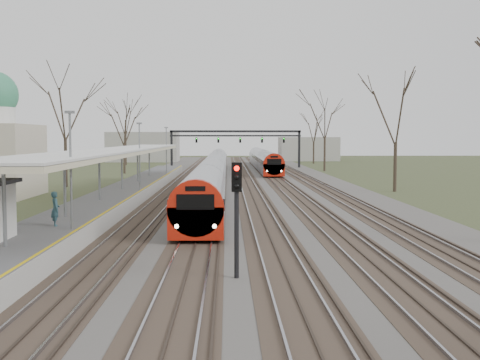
# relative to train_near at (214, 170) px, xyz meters

# --- Properties ---
(track_bed) EXTENTS (24.00, 160.00, 0.22)m
(track_bed) POSITION_rel_train_near_xyz_m (2.76, 2.32, -1.42)
(track_bed) COLOR #474442
(track_bed) RESTS_ON ground
(platform) EXTENTS (3.50, 69.00, 1.00)m
(platform) POSITION_rel_train_near_xyz_m (-6.55, -15.18, -0.98)
(platform) COLOR #9E9B93
(platform) RESTS_ON ground
(canopy) EXTENTS (4.10, 50.00, 3.11)m
(canopy) POSITION_rel_train_near_xyz_m (-6.55, -19.70, 2.45)
(canopy) COLOR slate
(canopy) RESTS_ON platform
(signal_gantry) EXTENTS (21.00, 0.59, 6.08)m
(signal_gantry) POSITION_rel_train_near_xyz_m (2.79, 32.30, 3.43)
(signal_gantry) COLOR black
(signal_gantry) RESTS_ON ground
(tree_west_far) EXTENTS (5.50, 5.50, 11.33)m
(tree_west_far) POSITION_rel_train_near_xyz_m (-14.50, -4.68, 6.54)
(tree_west_far) COLOR #2D231C
(tree_west_far) RESTS_ON ground
(tree_east_far) EXTENTS (5.00, 5.00, 10.30)m
(tree_east_far) POSITION_rel_train_near_xyz_m (16.50, -10.68, 5.81)
(tree_east_far) COLOR #2D231C
(tree_east_far) RESTS_ON ground
(train_near) EXTENTS (2.62, 75.21, 3.05)m
(train_near) POSITION_rel_train_near_xyz_m (0.00, 0.00, 0.00)
(train_near) COLOR #ABADB6
(train_near) RESTS_ON ground
(train_far) EXTENTS (2.62, 45.21, 3.05)m
(train_far) POSITION_rel_train_near_xyz_m (7.00, 29.29, 0.00)
(train_far) COLOR #ABADB6
(train_far) RESTS_ON ground
(passenger) EXTENTS (0.55, 0.66, 1.56)m
(passenger) POSITION_rel_train_near_xyz_m (-6.17, -37.67, 0.30)
(passenger) COLOR #2E4F59
(passenger) RESTS_ON platform
(signal_post) EXTENTS (0.35, 0.45, 4.10)m
(signal_post) POSITION_rel_train_near_xyz_m (1.75, -43.87, 1.25)
(signal_post) COLOR black
(signal_post) RESTS_ON ground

